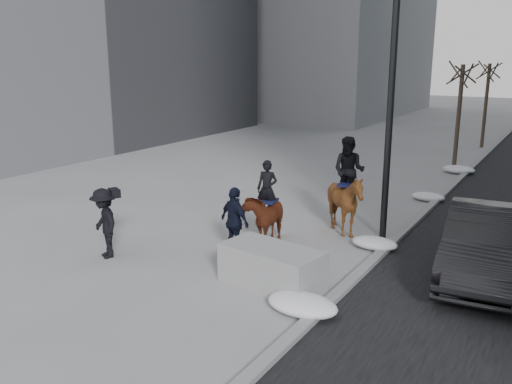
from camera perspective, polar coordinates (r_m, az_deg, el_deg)
The scene contains 12 objects.
ground at distance 13.34m, azimuth -2.68°, elevation -7.35°, with size 120.00×120.00×0.00m, color gray.
curb at distance 21.23m, azimuth 19.55°, elevation 0.21°, with size 0.25×90.00×0.12m, color gray.
planter at distance 11.85m, azimuth 1.67°, elevation -7.88°, with size 2.21×1.10×0.88m, color gray.
car_near at distance 13.29m, azimuth 22.91°, elevation -4.98°, with size 1.66×4.77×1.57m, color black.
tree_near at distance 24.80m, azimuth 20.57°, elevation 7.81°, with size 1.20×1.20×5.03m, color #33291E, non-canonical shape.
tree_far at distance 31.88m, azimuth 23.06°, elevation 8.77°, with size 1.20×1.20×4.97m, color #35291F, non-canonical shape.
mounted_left at distance 14.34m, azimuth 0.91°, elevation -2.26°, with size 1.08×1.84×2.23m.
mounted_right at distance 15.21m, azimuth 9.48°, elevation -0.44°, with size 1.54×1.71×2.75m.
feeder at distance 13.50m, azimuth -2.24°, elevation -3.13°, with size 1.11×1.02×1.75m.
camera_crew at distance 13.86m, azimuth -15.66°, elevation -3.16°, with size 1.31×1.11×1.75m.
lamppost at distance 14.61m, azimuth 14.28°, elevation 14.17°, with size 0.25×0.80×9.09m.
snow_piles at distance 16.63m, azimuth 15.04°, elevation -2.82°, with size 1.45×15.91×0.37m.
Camera 1 is at (6.91, -10.30, 4.90)m, focal length 38.00 mm.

